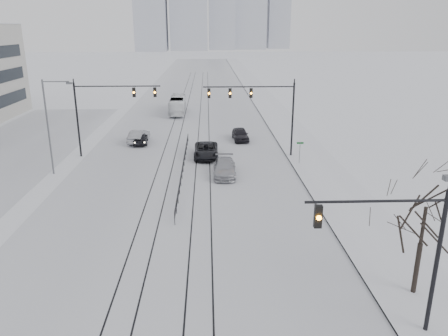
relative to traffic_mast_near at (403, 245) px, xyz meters
The scene contains 17 objects.
road 55.26m from the traffic_mast_near, 101.30° to the left, with size 22.00×260.00×0.02m, color silver.
sidewalk_east 54.26m from the traffic_mast_near, 87.13° to the left, with size 5.00×260.00×0.16m, color silver.
curb 54.19m from the traffic_mast_near, 89.72° to the left, with size 0.10×260.00×0.12m, color gray.
tram_rails 35.96m from the traffic_mast_near, 107.60° to the left, with size 5.30×180.00×0.01m.
traffic_mast_near is the anchor object (origin of this frame).
traffic_mast_ne 29.14m from the traffic_mast_near, 95.19° to the left, with size 9.60×0.37×8.00m.
traffic_mast_nw 35.69m from the traffic_mast_near, 122.77° to the left, with size 9.10×0.37×8.00m.
street_light_west 33.24m from the traffic_mast_near, 133.76° to the left, with size 2.73×0.25×9.00m.
bare_tree 3.85m from the traffic_mast_near, 51.24° to the left, with size 4.40×4.40×6.10m.
median_fence 26.62m from the traffic_mast_near, 114.20° to the left, with size 0.06×24.00×1.00m.
street_sign 26.19m from the traffic_mast_near, 87.77° to the left, with size 0.70×0.06×2.40m.
sedan_sb_inner 38.97m from the traffic_mast_near, 115.20° to the left, with size 1.70×4.23×1.44m, color black.
sedan_sb_outer 39.66m from the traffic_mast_near, 115.17° to the left, with size 1.68×4.81×1.59m, color gray.
sedan_nb_front 30.52m from the traffic_mast_near, 106.41° to the left, with size 2.56×5.55×1.54m, color black.
sedan_nb_right 24.14m from the traffic_mast_near, 106.59° to the left, with size 2.11×5.18×1.50m, color #A5A6AC.
sedan_nb_far 36.79m from the traffic_mast_near, 96.74° to the left, with size 1.81×4.50×1.53m, color black.
box_truck 56.43m from the traffic_mast_near, 103.56° to the left, with size 2.38×10.16×2.83m, color white.
Camera 1 is at (2.43, -10.55, 13.48)m, focal length 35.00 mm.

